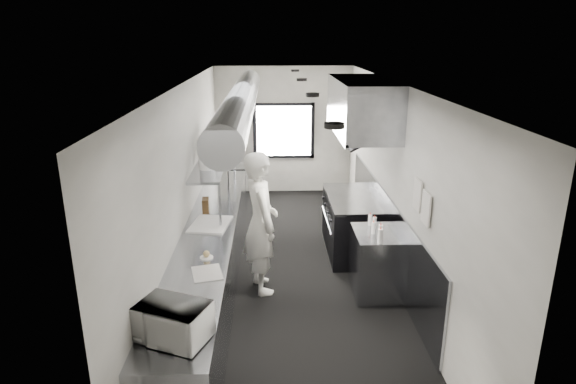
{
  "coord_description": "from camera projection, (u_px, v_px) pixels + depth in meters",
  "views": [
    {
      "loc": [
        -0.29,
        -6.72,
        3.44
      ],
      "look_at": [
        -0.06,
        -0.2,
        1.33
      ],
      "focal_mm": 30.47,
      "sensor_mm": 36.0,
      "label": 1
    }
  ],
  "objects": [
    {
      "name": "floor",
      "position": [
        291.0,
        270.0,
        7.46
      ],
      "size": [
        3.0,
        8.0,
        0.01
      ],
      "primitive_type": "cube",
      "color": "black",
      "rests_on": "ground"
    },
    {
      "name": "ceiling",
      "position": [
        292.0,
        84.0,
        6.6
      ],
      "size": [
        3.0,
        8.0,
        0.01
      ],
      "primitive_type": "cube",
      "color": "silver",
      "rests_on": "wall_back"
    },
    {
      "name": "wall_back",
      "position": [
        284.0,
        131.0,
        10.83
      ],
      "size": [
        3.0,
        0.02,
        2.8
      ],
      "primitive_type": "cube",
      "color": "beige",
      "rests_on": "floor"
    },
    {
      "name": "wall_front",
      "position": [
        317.0,
        358.0,
        3.23
      ],
      "size": [
        3.0,
        0.02,
        2.8
      ],
      "primitive_type": "cube",
      "color": "beige",
      "rests_on": "floor"
    },
    {
      "name": "wall_left",
      "position": [
        187.0,
        184.0,
        6.98
      ],
      "size": [
        0.02,
        8.0,
        2.8
      ],
      "primitive_type": "cube",
      "color": "beige",
      "rests_on": "floor"
    },
    {
      "name": "wall_right",
      "position": [
        395.0,
        182.0,
        7.08
      ],
      "size": [
        0.02,
        8.0,
        2.8
      ],
      "primitive_type": "cube",
      "color": "beige",
      "rests_on": "floor"
    },
    {
      "name": "wall_cladding",
      "position": [
        385.0,
        228.0,
        7.63
      ],
      "size": [
        0.03,
        5.5,
        1.1
      ],
      "primitive_type": "cube",
      "color": "gray",
      "rests_on": "wall_right"
    },
    {
      "name": "hvac_duct",
      "position": [
        242.0,
        99.0,
        7.03
      ],
      "size": [
        0.4,
        6.4,
        0.4
      ],
      "primitive_type": "cylinder",
      "rotation": [
        1.57,
        0.0,
        0.0
      ],
      "color": "gray",
      "rests_on": "ceiling"
    },
    {
      "name": "service_window",
      "position": [
        284.0,
        131.0,
        10.8
      ],
      "size": [
        1.36,
        0.05,
        1.25
      ],
      "color": "white",
      "rests_on": "wall_back"
    },
    {
      "name": "exhaust_hood",
      "position": [
        362.0,
        107.0,
        7.43
      ],
      "size": [
        0.81,
        2.2,
        0.88
      ],
      "color": "gray",
      "rests_on": "ceiling"
    },
    {
      "name": "prep_counter",
      "position": [
        211.0,
        259.0,
        6.81
      ],
      "size": [
        0.7,
        6.0,
        0.9
      ],
      "primitive_type": "cube",
      "color": "gray",
      "rests_on": "floor"
    },
    {
      "name": "pass_shelf",
      "position": [
        215.0,
        158.0,
        7.9
      ],
      "size": [
        0.45,
        3.0,
        0.68
      ],
      "color": "gray",
      "rests_on": "prep_counter"
    },
    {
      "name": "range",
      "position": [
        353.0,
        224.0,
        8.02
      ],
      "size": [
        0.88,
        1.6,
        0.94
      ],
      "color": "black",
      "rests_on": "floor"
    },
    {
      "name": "bottle_station",
      "position": [
        377.0,
        263.0,
        6.7
      ],
      "size": [
        0.65,
        0.8,
        0.9
      ],
      "primitive_type": "cube",
      "color": "gray",
      "rests_on": "floor"
    },
    {
      "name": "far_work_table",
      "position": [
        231.0,
        183.0,
        10.33
      ],
      "size": [
        0.7,
        1.2,
        0.9
      ],
      "primitive_type": "cube",
      "color": "gray",
      "rests_on": "floor"
    },
    {
      "name": "notice_sheet_a",
      "position": [
        418.0,
        195.0,
        5.88
      ],
      "size": [
        0.02,
        0.28,
        0.38
      ],
      "primitive_type": "cube",
      "color": "beige",
      "rests_on": "wall_right"
    },
    {
      "name": "notice_sheet_b",
      "position": [
        426.0,
        208.0,
        5.56
      ],
      "size": [
        0.02,
        0.28,
        0.38
      ],
      "primitive_type": "cube",
      "color": "beige",
      "rests_on": "wall_right"
    },
    {
      "name": "line_cook",
      "position": [
        261.0,
        223.0,
        6.65
      ],
      "size": [
        0.66,
        0.83,
        1.99
      ],
      "primitive_type": "imported",
      "rotation": [
        0.0,
        0.0,
        1.85
      ],
      "color": "silver",
      "rests_on": "floor"
    },
    {
      "name": "microwave",
      "position": [
        173.0,
        322.0,
        4.23
      ],
      "size": [
        0.68,
        0.61,
        0.33
      ],
      "primitive_type": "imported",
      "rotation": [
        0.0,
        0.0,
        -0.4
      ],
      "color": "silver",
      "rests_on": "prep_counter"
    },
    {
      "name": "deli_tub_a",
      "position": [
        165.0,
        319.0,
        4.49
      ],
      "size": [
        0.13,
        0.13,
        0.09
      ],
      "primitive_type": "cylinder",
      "rotation": [
        0.0,
        0.0,
        0.02
      ],
      "color": "#B5C2B3",
      "rests_on": "prep_counter"
    },
    {
      "name": "deli_tub_b",
      "position": [
        162.0,
        307.0,
        4.68
      ],
      "size": [
        0.15,
        0.15,
        0.09
      ],
      "primitive_type": "cylinder",
      "rotation": [
        0.0,
        0.0,
        0.12
      ],
      "color": "#B5C2B3",
      "rests_on": "prep_counter"
    },
    {
      "name": "newspaper",
      "position": [
        207.0,
        273.0,
        5.44
      ],
      "size": [
        0.4,
        0.46,
        0.01
      ],
      "primitive_type": "cube",
      "rotation": [
        0.0,
        0.0,
        0.24
      ],
      "color": "white",
      "rests_on": "prep_counter"
    },
    {
      "name": "small_plate",
      "position": [
        207.0,
        257.0,
        5.82
      ],
      "size": [
        0.21,
        0.21,
        0.01
      ],
      "primitive_type": "cylinder",
      "rotation": [
        0.0,
        0.0,
        0.38
      ],
      "color": "white",
      "rests_on": "prep_counter"
    },
    {
      "name": "pastry",
      "position": [
        206.0,
        254.0,
        5.8
      ],
      "size": [
        0.08,
        0.08,
        0.08
      ],
      "primitive_type": "sphere",
      "color": "tan",
      "rests_on": "small_plate"
    },
    {
      "name": "cutting_board",
      "position": [
        210.0,
        224.0,
        6.82
      ],
      "size": [
        0.6,
        0.74,
        0.02
      ],
      "primitive_type": "cube",
      "rotation": [
        0.0,
        0.0,
        -0.15
      ],
      "color": "silver",
      "rests_on": "prep_counter"
    },
    {
      "name": "knife_block",
      "position": [
        206.0,
        206.0,
        7.25
      ],
      "size": [
        0.11,
        0.21,
        0.22
      ],
      "primitive_type": "cube",
      "rotation": [
        0.0,
        0.0,
        0.08
      ],
      "color": "#4E381B",
      "rests_on": "prep_counter"
    },
    {
      "name": "plate_stack_a",
      "position": [
        207.0,
        160.0,
        7.07
      ],
      "size": [
        0.27,
        0.27,
        0.27
      ],
      "primitive_type": "cylinder",
      "rotation": [
        0.0,
        0.0,
        -0.21
      ],
      "color": "white",
      "rests_on": "pass_shelf"
    },
    {
      "name": "plate_stack_b",
      "position": [
        214.0,
        148.0,
        7.64
      ],
      "size": [
        0.32,
        0.32,
        0.34
      ],
      "primitive_type": "cylinder",
      "rotation": [
        0.0,
        0.0,
        -0.29
      ],
      "color": "white",
      "rests_on": "pass_shelf"
    },
    {
      "name": "plate_stack_c",
      "position": [
        214.0,
        145.0,
        7.98
      ],
      "size": [
        0.26,
        0.26,
        0.31
      ],
      "primitive_type": "cylinder",
      "rotation": [
        0.0,
        0.0,
        0.23
      ],
      "color": "white",
      "rests_on": "pass_shelf"
    },
    {
      "name": "plate_stack_d",
      "position": [
        219.0,
        135.0,
        8.55
      ],
      "size": [
        0.29,
        0.29,
        0.38
      ],
      "primitive_type": "cylinder",
      "rotation": [
        0.0,
        0.0,
        -0.2
      ],
      "color": "white",
      "rests_on": "pass_shelf"
    },
    {
      "name": "squeeze_bottle_a",
      "position": [
        380.0,
        236.0,
        6.21
      ],
      "size": [
        0.08,
        0.08,
        0.19
      ],
      "primitive_type": "cylinder",
      "rotation": [
        0.0,
        0.0,
        0.37
      ],
      "color": "silver",
      "rests_on": "bottle_station"
    },
    {
      "name": "squeeze_bottle_b",
      "position": [
        380.0,
        231.0,
        6.39
      ],
      "size": [
        0.07,
        0.07,
        0.17
      ],
      "primitive_type": "cylinder",
      "rotation": [
        0.0,
        0.0,
        -0.2
      ],
      "color": "silver",
      "rests_on": "bottle_station"
    },
    {
      "name": "squeeze_bottle_c",
      "position": [
        373.0,
        228.0,
        6.5
      ],
      "size": [
        0.06,
        0.06,
        0.16
      ],
      "primitive_type": "cylinder",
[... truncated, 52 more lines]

